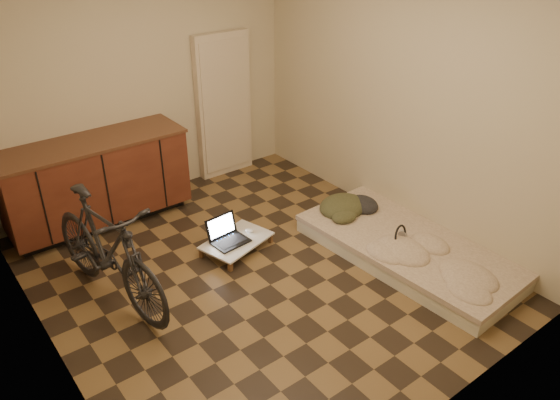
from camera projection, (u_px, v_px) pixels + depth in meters
room_shell at (250, 139)px, 4.35m from camera, size 3.50×4.00×2.60m
cabinets at (96, 182)px, 5.53m from camera, size 1.84×0.62×0.91m
appliance_panel at (224, 106)px, 6.42m from camera, size 0.70×0.10×1.70m
bicycle at (106, 245)px, 4.39m from camera, size 0.74×1.70×1.07m
futon at (409, 249)px, 5.14m from camera, size 1.11×2.15×0.18m
clothing_pile at (349, 200)px, 5.56m from camera, size 0.55×0.47×0.21m
headphones at (401, 235)px, 5.03m from camera, size 0.28×0.27×0.16m
lap_desk at (237, 241)px, 5.24m from camera, size 0.75×0.58×0.11m
laptop at (227, 236)px, 5.20m from camera, size 0.35×0.32×0.23m
mouse at (249, 230)px, 5.36m from camera, size 0.10×0.11×0.03m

